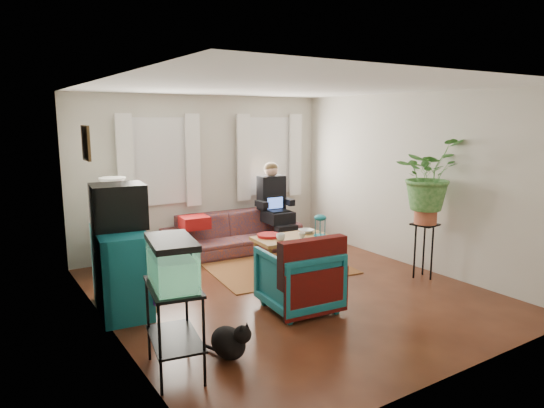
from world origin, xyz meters
TOP-DOWN VIEW (x-y plane):
  - floor at (0.00, 0.00)m, footprint 4.50×5.00m
  - ceiling at (0.00, 0.00)m, footprint 4.50×5.00m
  - wall_back at (0.00, 2.50)m, footprint 4.50×0.01m
  - wall_front at (0.00, -2.50)m, footprint 4.50×0.01m
  - wall_left at (-2.25, 0.00)m, footprint 0.01×5.00m
  - wall_right at (2.25, 0.00)m, footprint 0.01×5.00m
  - window_left at (-0.80, 2.48)m, footprint 1.08×0.04m
  - window_right at (1.25, 2.48)m, footprint 1.08×0.04m
  - curtains_left at (-0.80, 2.40)m, footprint 1.36×0.06m
  - curtains_right at (1.25, 2.40)m, footprint 1.36×0.06m
  - picture_frame at (-2.21, 0.85)m, footprint 0.04×0.32m
  - area_rug at (0.43, 0.92)m, footprint 2.16×1.80m
  - sofa at (0.26, 2.05)m, footprint 2.31×1.04m
  - seated_person at (1.07, 1.99)m, footprint 0.61×0.73m
  - side_table at (-1.65, 2.05)m, footprint 0.57×0.57m
  - table_lamp at (-1.65, 2.05)m, footprint 0.43×0.43m
  - dresser at (-1.99, 0.55)m, footprint 0.66×1.13m
  - crt_tv at (-1.96, 0.66)m, footprint 0.65×0.60m
  - aquarium_stand at (-2.00, -1.13)m, footprint 0.53×0.78m
  - aquarium at (-2.00, -1.13)m, footprint 0.47×0.71m
  - black_cat at (-1.49, -1.16)m, footprint 0.42×0.52m
  - armchair at (-0.23, -0.54)m, footprint 0.86×0.82m
  - serape_throw at (-0.26, -0.86)m, footprint 0.84×0.26m
  - coffee_table at (0.64, 0.84)m, footprint 1.19×0.71m
  - cup_a at (0.38, 0.76)m, footprint 0.14×0.14m
  - cup_b at (0.68, 0.65)m, footprint 0.11×0.11m
  - bowl at (0.96, 0.92)m, footprint 0.24×0.24m
  - snack_tray at (0.35, 1.02)m, footprint 0.38×0.38m
  - birdcage at (1.03, 0.65)m, footprint 0.20×0.20m
  - plant_stand at (1.92, -0.56)m, footprint 0.37×0.37m
  - potted_plant at (1.92, -0.56)m, footprint 0.99×0.89m

SIDE VIEW (x-z plane):
  - floor at x=0.00m, z-range -0.01..0.01m
  - area_rug at x=0.43m, z-range 0.00..0.01m
  - black_cat at x=-1.49m, z-range 0.00..0.38m
  - coffee_table at x=0.64m, z-range 0.00..0.47m
  - side_table at x=-1.65m, z-range 0.00..0.73m
  - plant_stand at x=1.92m, z-range 0.00..0.78m
  - aquarium_stand at x=-2.00m, z-range 0.00..0.81m
  - armchair at x=-0.23m, z-range 0.00..0.82m
  - sofa at x=0.26m, z-range 0.00..0.88m
  - dresser at x=-1.99m, z-range 0.00..0.97m
  - snack_tray at x=0.35m, z-range 0.47..0.51m
  - bowl at x=0.96m, z-range 0.47..0.53m
  - cup_b at x=0.68m, z-range 0.47..0.57m
  - cup_a at x=0.38m, z-range 0.47..0.57m
  - serape_throw at x=-0.26m, z-range 0.24..0.92m
  - birdcage at x=1.03m, z-range 0.47..0.81m
  - seated_person at x=1.07m, z-range 0.00..1.34m
  - aquarium at x=-2.00m, z-range 0.81..1.24m
  - table_lamp at x=-1.65m, z-range 0.71..1.38m
  - crt_tv at x=-1.96m, z-range 0.97..1.48m
  - wall_back at x=0.00m, z-range 0.00..2.60m
  - wall_front at x=0.00m, z-range 0.00..2.60m
  - wall_left at x=-2.25m, z-range 0.00..2.60m
  - wall_right at x=2.25m, z-range 0.00..2.60m
  - potted_plant at x=1.92m, z-range 0.83..1.82m
  - curtains_left at x=-0.80m, z-range 0.80..2.30m
  - curtains_right at x=1.25m, z-range 0.80..2.30m
  - window_left at x=-0.80m, z-range 0.86..2.24m
  - window_right at x=1.25m, z-range 0.86..2.24m
  - picture_frame at x=-2.21m, z-range 1.75..2.15m
  - ceiling at x=0.00m, z-range 2.60..2.60m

